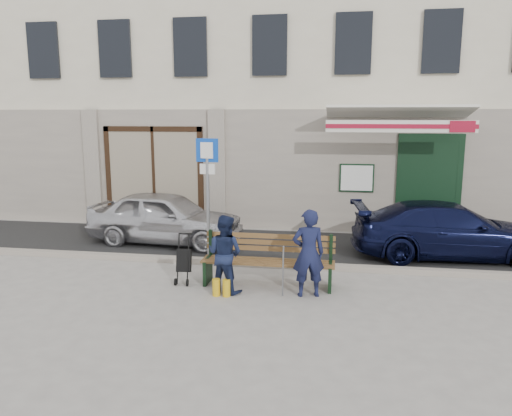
% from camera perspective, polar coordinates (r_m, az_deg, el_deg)
% --- Properties ---
extents(ground, '(80.00, 80.00, 0.00)m').
position_cam_1_polar(ground, '(8.95, -2.95, -9.43)').
color(ground, '#9E9991').
rests_on(ground, ground).
extents(asphalt_lane, '(60.00, 3.20, 0.01)m').
position_cam_1_polar(asphalt_lane, '(11.85, 0.24, -4.33)').
color(asphalt_lane, '#282828').
rests_on(asphalt_lane, ground).
extents(curb, '(60.00, 0.18, 0.12)m').
position_cam_1_polar(curb, '(10.32, -1.17, -6.30)').
color(curb, '#9E9384').
rests_on(curb, ground).
extents(building, '(20.00, 8.27, 10.00)m').
position_cam_1_polar(building, '(16.86, 3.30, 17.12)').
color(building, beige).
rests_on(building, ground).
extents(car_silver, '(3.84, 1.81, 1.27)m').
position_cam_1_polar(car_silver, '(12.19, -10.30, -1.04)').
color(car_silver, silver).
rests_on(car_silver, ground).
extents(car_navy, '(4.29, 2.08, 1.20)m').
position_cam_1_polar(car_navy, '(11.60, 21.19, -2.37)').
color(car_navy, black).
rests_on(car_navy, ground).
extents(parking_sign, '(0.48, 0.11, 2.59)m').
position_cam_1_polar(parking_sign, '(10.33, -5.55, 3.14)').
color(parking_sign, gray).
rests_on(parking_sign, ground).
extents(bench, '(2.40, 1.17, 0.98)m').
position_cam_1_polar(bench, '(9.07, 1.08, -6.08)').
color(bench, brown).
rests_on(bench, ground).
extents(man, '(0.62, 0.49, 1.52)m').
position_cam_1_polar(man, '(8.52, 6.01, -5.15)').
color(man, '#15193A').
rests_on(man, ground).
extents(woman, '(0.80, 0.71, 1.37)m').
position_cam_1_polar(woman, '(8.72, -3.60, -5.23)').
color(woman, '#161E3D').
rests_on(woman, ground).
extents(stroller, '(0.28, 0.39, 0.91)m').
position_cam_1_polar(stroller, '(9.32, -8.25, -6.08)').
color(stroller, black).
rests_on(stroller, ground).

